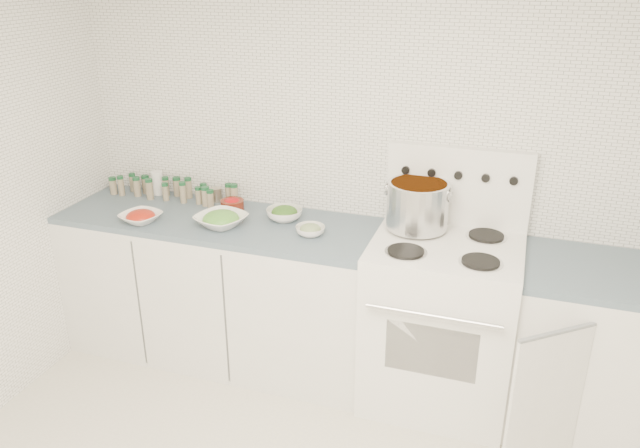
{
  "coord_description": "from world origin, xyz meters",
  "views": [
    {
      "loc": [
        0.78,
        -1.75,
        2.26
      ],
      "look_at": [
        -0.19,
        1.14,
        0.97
      ],
      "focal_mm": 35.0,
      "sensor_mm": 36.0,
      "label": 1
    }
  ],
  "objects": [
    {
      "name": "room_walls",
      "position": [
        0.0,
        0.0,
        1.56
      ],
      "size": [
        3.54,
        3.04,
        2.52
      ],
      "color": "white",
      "rests_on": "ground"
    },
    {
      "name": "counter_left",
      "position": [
        -0.82,
        1.19,
        0.45
      ],
      "size": [
        1.85,
        0.62,
        0.9
      ],
      "color": "white",
      "rests_on": "ground"
    },
    {
      "name": "stove",
      "position": [
        0.48,
        1.19,
        0.5
      ],
      "size": [
        0.76,
        0.7,
        1.36
      ],
      "color": "white",
      "rests_on": "ground"
    },
    {
      "name": "counter_right",
      "position": [
        1.3,
        1.19,
        0.45
      ],
      "size": [
        0.89,
        0.88,
        0.9
      ],
      "color": "white",
      "rests_on": "ground"
    },
    {
      "name": "stock_pot",
      "position": [
        0.29,
        1.32,
        1.08
      ],
      "size": [
        0.35,
        0.32,
        0.25
      ],
      "rotation": [
        0.0,
        0.0,
        -0.12
      ],
      "color": "silver",
      "rests_on": "stove"
    },
    {
      "name": "bowl_tomato",
      "position": [
        -1.21,
        1.0,
        0.93
      ],
      "size": [
        0.26,
        0.26,
        0.07
      ],
      "color": "white",
      "rests_on": "counter_left"
    },
    {
      "name": "bowl_snowpea",
      "position": [
        -0.75,
        1.1,
        0.94
      ],
      "size": [
        0.33,
        0.33,
        0.09
      ],
      "color": "white",
      "rests_on": "counter_left"
    },
    {
      "name": "bowl_broccoli",
      "position": [
        -0.45,
        1.29,
        0.94
      ],
      "size": [
        0.23,
        0.23,
        0.08
      ],
      "color": "white",
      "rests_on": "counter_left"
    },
    {
      "name": "bowl_zucchini",
      "position": [
        -0.24,
        1.14,
        0.93
      ],
      "size": [
        0.2,
        0.2,
        0.06
      ],
      "color": "white",
      "rests_on": "counter_left"
    },
    {
      "name": "bowl_pepper",
      "position": [
        -0.79,
        1.32,
        0.94
      ],
      "size": [
        0.14,
        0.14,
        0.08
      ],
      "color": "#611E10",
      "rests_on": "counter_left"
    },
    {
      "name": "salt_canister",
      "position": [
        -1.36,
        1.43,
        0.97
      ],
      "size": [
        0.09,
        0.09,
        0.15
      ],
      "primitive_type": "cylinder",
      "rotation": [
        0.0,
        0.0,
        0.18
      ],
      "color": "white",
      "rests_on": "counter_left"
    },
    {
      "name": "tin_can",
      "position": [
        -0.95,
        1.43,
        0.94
      ],
      "size": [
        0.08,
        0.08,
        0.09
      ],
      "primitive_type": "cylinder",
      "rotation": [
        0.0,
        0.0,
        0.27
      ],
      "color": "#ADA292",
      "rests_on": "counter_left"
    },
    {
      "name": "spice_cluster",
      "position": [
        -1.22,
        1.39,
        0.96
      ],
      "size": [
        0.85,
        0.16,
        0.13
      ],
      "color": "gray",
      "rests_on": "counter_left"
    }
  ]
}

